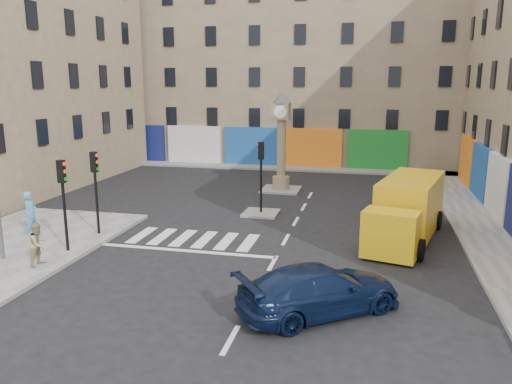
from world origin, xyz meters
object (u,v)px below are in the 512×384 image
(yellow_van, at_px, (407,209))
(pedestrian_blue, at_px, (31,214))
(navy_sedan, at_px, (320,290))
(clock_pillar, at_px, (281,135))
(traffic_light_island, at_px, (261,166))
(pedestrian_tan, at_px, (39,244))
(traffic_light_left_far, at_px, (95,179))
(traffic_light_left_near, at_px, (63,191))

(yellow_van, relative_size, pedestrian_blue, 3.73)
(yellow_van, height_order, pedestrian_blue, yellow_van)
(yellow_van, bearing_deg, navy_sedan, -95.31)
(yellow_van, xyz_separation_m, pedestrian_blue, (-16.12, -3.94, -0.14))
(clock_pillar, xyz_separation_m, pedestrian_blue, (-8.94, -12.42, -2.39))
(traffic_light_island, height_order, pedestrian_blue, traffic_light_island)
(pedestrian_blue, bearing_deg, clock_pillar, -44.52)
(pedestrian_tan, bearing_deg, traffic_light_left_far, 3.93)
(traffic_light_left_far, xyz_separation_m, pedestrian_blue, (-2.64, -1.03, -1.47))
(traffic_light_island, bearing_deg, traffic_light_left_far, -139.40)
(pedestrian_tan, bearing_deg, traffic_light_island, -29.06)
(pedestrian_blue, bearing_deg, traffic_light_left_near, -126.25)
(traffic_light_left_near, relative_size, pedestrian_tan, 2.29)
(clock_pillar, bearing_deg, traffic_light_left_far, -118.94)
(navy_sedan, relative_size, pedestrian_blue, 2.54)
(traffic_light_left_far, relative_size, clock_pillar, 0.61)
(yellow_van, bearing_deg, traffic_light_left_near, -143.91)
(yellow_van, relative_size, pedestrian_tan, 4.63)
(traffic_light_island, bearing_deg, navy_sedan, -68.91)
(traffic_light_island, distance_m, pedestrian_blue, 11.10)
(traffic_light_island, distance_m, yellow_van, 7.70)
(navy_sedan, xyz_separation_m, pedestrian_tan, (-10.53, 1.35, 0.22))
(traffic_light_left_near, bearing_deg, pedestrian_blue, 152.52)
(traffic_light_left_near, xyz_separation_m, pedestrian_tan, (-0.07, -1.66, -1.66))
(traffic_light_island, distance_m, navy_sedan, 11.73)
(traffic_light_left_far, bearing_deg, pedestrian_tan, -90.95)
(navy_sedan, bearing_deg, yellow_van, -57.38)
(navy_sedan, distance_m, yellow_van, 8.86)
(pedestrian_blue, height_order, pedestrian_tan, pedestrian_blue)
(traffic_light_left_far, height_order, pedestrian_blue, traffic_light_left_far)
(navy_sedan, bearing_deg, traffic_light_left_near, 36.47)
(navy_sedan, height_order, yellow_van, yellow_van)
(pedestrian_blue, bearing_deg, navy_sedan, -117.25)
(clock_pillar, relative_size, navy_sedan, 1.19)
(pedestrian_blue, bearing_deg, pedestrian_tan, -148.45)
(clock_pillar, distance_m, yellow_van, 11.33)
(traffic_light_island, xyz_separation_m, yellow_van, (7.17, -2.49, -1.29))
(traffic_light_left_near, relative_size, navy_sedan, 0.72)
(traffic_light_island, bearing_deg, pedestrian_blue, -144.30)
(traffic_light_left_near, bearing_deg, navy_sedan, -16.02)
(navy_sedan, height_order, pedestrian_blue, pedestrian_blue)
(traffic_light_left_far, xyz_separation_m, yellow_van, (13.47, 2.91, -1.32))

